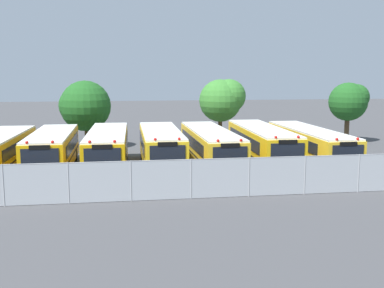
{
  "coord_description": "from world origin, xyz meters",
  "views": [
    {
      "loc": [
        -2.52,
        -30.91,
        6.34
      ],
      "look_at": [
        2.17,
        0.0,
        1.6
      ],
      "focal_mm": 43.39,
      "sensor_mm": 36.0,
      "label": 1
    }
  ],
  "objects_px": {
    "school_bus_3": "(161,147)",
    "tree_3": "(350,101)",
    "tree_1": "(83,106)",
    "tree_2": "(223,99)",
    "school_bus_4": "(210,147)",
    "school_bus_6": "(309,145)",
    "school_bus_2": "(108,149)",
    "school_bus_1": "(53,150)",
    "school_bus_5": "(262,144)",
    "traffic_cone": "(231,187)"
  },
  "relations": [
    {
      "from": "school_bus_3",
      "to": "tree_3",
      "type": "bearing_deg",
      "value": -151.96
    },
    {
      "from": "tree_1",
      "to": "tree_2",
      "type": "xyz_separation_m",
      "value": [
        12.14,
        0.05,
        0.46
      ]
    },
    {
      "from": "school_bus_4",
      "to": "school_bus_6",
      "type": "distance_m",
      "value": 7.16
    },
    {
      "from": "school_bus_3",
      "to": "school_bus_4",
      "type": "distance_m",
      "value": 3.37
    },
    {
      "from": "tree_2",
      "to": "tree_3",
      "type": "height_order",
      "value": "tree_2"
    },
    {
      "from": "tree_3",
      "to": "school_bus_2",
      "type": "bearing_deg",
      "value": -155.92
    },
    {
      "from": "school_bus_3",
      "to": "school_bus_6",
      "type": "bearing_deg",
      "value": -179.69
    },
    {
      "from": "school_bus_1",
      "to": "tree_3",
      "type": "xyz_separation_m",
      "value": [
        25.53,
        9.43,
        2.44
      ]
    },
    {
      "from": "tree_2",
      "to": "school_bus_6",
      "type": "bearing_deg",
      "value": -66.32
    },
    {
      "from": "school_bus_1",
      "to": "school_bus_2",
      "type": "distance_m",
      "value": 3.6
    },
    {
      "from": "school_bus_5",
      "to": "school_bus_6",
      "type": "bearing_deg",
      "value": -179.72
    },
    {
      "from": "tree_1",
      "to": "tree_3",
      "type": "xyz_separation_m",
      "value": [
        24.21,
        0.21,
        0.2
      ]
    },
    {
      "from": "tree_3",
      "to": "traffic_cone",
      "type": "distance_m",
      "value": 23.01
    },
    {
      "from": "school_bus_4",
      "to": "tree_1",
      "type": "relative_size",
      "value": 1.98
    },
    {
      "from": "school_bus_1",
      "to": "tree_2",
      "type": "xyz_separation_m",
      "value": [
        13.46,
        9.28,
        2.69
      ]
    },
    {
      "from": "school_bus_2",
      "to": "tree_1",
      "type": "bearing_deg",
      "value": -75.3
    },
    {
      "from": "school_bus_6",
      "to": "tree_2",
      "type": "xyz_separation_m",
      "value": [
        -4.17,
        9.5,
        2.72
      ]
    },
    {
      "from": "school_bus_1",
      "to": "tree_2",
      "type": "bearing_deg",
      "value": -145.74
    },
    {
      "from": "school_bus_2",
      "to": "tree_3",
      "type": "distance_m",
      "value": 24.17
    },
    {
      "from": "school_bus_2",
      "to": "school_bus_3",
      "type": "relative_size",
      "value": 1.05
    },
    {
      "from": "school_bus_1",
      "to": "school_bus_5",
      "type": "relative_size",
      "value": 0.89
    },
    {
      "from": "school_bus_1",
      "to": "traffic_cone",
      "type": "distance_m",
      "value": 12.69
    },
    {
      "from": "school_bus_3",
      "to": "traffic_cone",
      "type": "height_order",
      "value": "school_bus_3"
    },
    {
      "from": "school_bus_3",
      "to": "tree_3",
      "type": "relative_size",
      "value": 1.86
    },
    {
      "from": "tree_3",
      "to": "traffic_cone",
      "type": "relative_size",
      "value": 8.56
    },
    {
      "from": "school_bus_2",
      "to": "tree_1",
      "type": "height_order",
      "value": "tree_1"
    },
    {
      "from": "tree_2",
      "to": "tree_3",
      "type": "xyz_separation_m",
      "value": [
        12.07,
        0.15,
        -0.26
      ]
    },
    {
      "from": "school_bus_3",
      "to": "tree_1",
      "type": "distance_m",
      "value": 11.27
    },
    {
      "from": "tree_2",
      "to": "traffic_cone",
      "type": "bearing_deg",
      "value": -100.89
    },
    {
      "from": "school_bus_3",
      "to": "school_bus_5",
      "type": "relative_size",
      "value": 0.91
    },
    {
      "from": "school_bus_1",
      "to": "tree_2",
      "type": "distance_m",
      "value": 16.57
    },
    {
      "from": "school_bus_3",
      "to": "tree_2",
      "type": "xyz_separation_m",
      "value": [
        6.36,
        9.48,
        2.66
      ]
    },
    {
      "from": "school_bus_1",
      "to": "tree_1",
      "type": "xyz_separation_m",
      "value": [
        1.32,
        9.22,
        2.23
      ]
    },
    {
      "from": "school_bus_2",
      "to": "traffic_cone",
      "type": "bearing_deg",
      "value": 135.0
    },
    {
      "from": "school_bus_3",
      "to": "tree_3",
      "type": "height_order",
      "value": "tree_3"
    },
    {
      "from": "school_bus_2",
      "to": "school_bus_6",
      "type": "distance_m",
      "value": 14.05
    },
    {
      "from": "school_bus_3",
      "to": "school_bus_2",
      "type": "bearing_deg",
      "value": 3.25
    },
    {
      "from": "tree_2",
      "to": "tree_1",
      "type": "bearing_deg",
      "value": -179.74
    },
    {
      "from": "school_bus_5",
      "to": "school_bus_6",
      "type": "distance_m",
      "value": 3.48
    },
    {
      "from": "school_bus_3",
      "to": "traffic_cone",
      "type": "xyz_separation_m",
      "value": [
        3.15,
        -7.19,
        -1.13
      ]
    },
    {
      "from": "school_bus_1",
      "to": "school_bus_3",
      "type": "relative_size",
      "value": 0.98
    },
    {
      "from": "school_bus_6",
      "to": "school_bus_3",
      "type": "bearing_deg",
      "value": -0.04
    },
    {
      "from": "school_bus_5",
      "to": "tree_1",
      "type": "distance_m",
      "value": 16.04
    },
    {
      "from": "school_bus_4",
      "to": "tree_3",
      "type": "bearing_deg",
      "value": -147.7
    },
    {
      "from": "tree_1",
      "to": "traffic_cone",
      "type": "bearing_deg",
      "value": -61.75
    },
    {
      "from": "school_bus_2",
      "to": "school_bus_4",
      "type": "distance_m",
      "value": 6.89
    },
    {
      "from": "tree_2",
      "to": "school_bus_2",
      "type": "bearing_deg",
      "value": -135.66
    },
    {
      "from": "school_bus_2",
      "to": "traffic_cone",
      "type": "distance_m",
      "value": 9.75
    },
    {
      "from": "school_bus_2",
      "to": "school_bus_1",
      "type": "bearing_deg",
      "value": -4.57
    },
    {
      "from": "tree_1",
      "to": "tree_3",
      "type": "relative_size",
      "value": 1.04
    }
  ]
}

